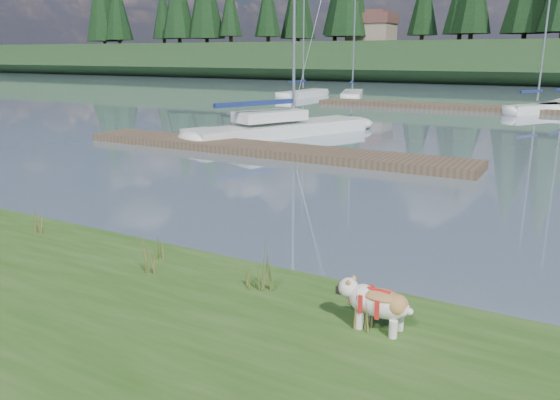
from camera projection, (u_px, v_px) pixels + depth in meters
The scene contains 18 objects.
ground at pixel (474, 110), 36.63m from camera, with size 200.00×200.00×0.00m, color slate.
ridge at pixel (536, 63), 72.25m from camera, with size 200.00×20.00×5.00m, color #1C3419.
bulldog at pixel (378, 302), 6.71m from camera, with size 0.97×0.44×0.58m.
sailboat_main at pixel (292, 125), 25.41m from camera, with size 6.05×10.17×14.60m.
dock_near at pixel (263, 149), 20.75m from camera, with size 16.00×2.00×0.30m, color #4C3D2C.
dock_far at pixel (506, 109), 35.65m from camera, with size 26.00×2.20×0.30m, color #4C3D2C.
sailboat_bg_0 at pixel (307, 93), 47.70m from camera, with size 1.87×7.53×10.88m.
sailboat_bg_1 at pixel (353, 94), 46.73m from camera, with size 3.86×7.68×11.39m.
sailboat_bg_2 at pixel (541, 108), 34.59m from camera, with size 3.92×5.37×8.73m.
weed_0 at pixel (149, 256), 8.40m from camera, with size 0.17×0.14×0.69m.
weed_1 at pixel (157, 247), 9.06m from camera, with size 0.17×0.14×0.47m.
weed_2 at pixel (266, 269), 7.81m from camera, with size 0.17×0.14×0.78m.
weed_3 at pixel (40, 220), 10.38m from camera, with size 0.17×0.14×0.59m.
weed_4 at pixel (249, 277), 7.94m from camera, with size 0.17×0.14×0.41m.
weed_5 at pixel (363, 312), 6.71m from camera, with size 0.17×0.14×0.56m.
mud_lip at pixel (153, 257), 9.95m from camera, with size 60.00×0.50×0.14m, color #33281C.
conifer_1 at pixel (268, 4), 87.08m from camera, with size 4.40×4.40×11.30m.
house_0 at pixel (372, 27), 78.81m from camera, with size 6.30×5.30×4.65m.
Camera 1 is at (6.57, -8.63, 3.66)m, focal length 35.00 mm.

